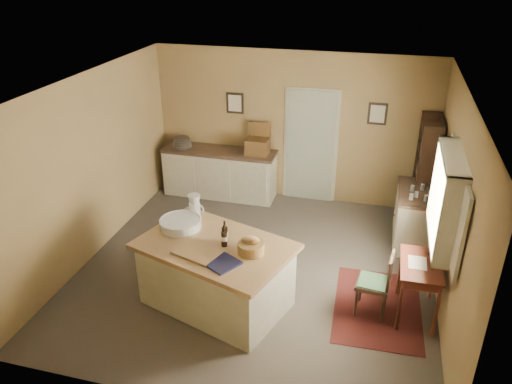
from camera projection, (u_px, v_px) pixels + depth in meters
ground at (257, 269)px, 7.30m from camera, size 5.00×5.00×0.00m
wall_back at (292, 127)px, 8.88m from camera, size 5.00×0.10×2.70m
wall_front at (187, 300)px, 4.54m from camera, size 5.00×0.10×2.70m
wall_left at (91, 167)px, 7.28m from camera, size 0.10×5.00×2.70m
wall_right at (453, 208)px, 6.14m from camera, size 0.10×5.00×2.70m
ceiling at (257, 86)px, 6.11m from camera, size 5.00×5.00×0.00m
door at (311, 145)px, 8.90m from camera, size 0.97×0.06×2.11m
framed_prints at (304, 108)px, 8.65m from camera, size 2.82×0.02×0.38m
window at (450, 200)px, 5.89m from camera, size 0.25×1.99×1.12m
work_island at (216, 272)px, 6.40m from camera, size 2.15×1.74×1.20m
sideboard at (220, 171)px, 9.29m from camera, size 2.10×0.60×1.18m
rug at (377, 307)px, 6.52m from camera, size 1.15×1.64×0.01m
writing_desk at (421, 270)px, 6.12m from camera, size 0.50×0.82×0.82m
desk_chair at (373, 283)px, 6.26m from camera, size 0.45×0.45×0.87m
right_cabinet at (415, 217)px, 7.76m from camera, size 0.60×1.07×0.99m
shelving_unit at (428, 174)px, 8.09m from camera, size 0.32×0.83×1.85m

